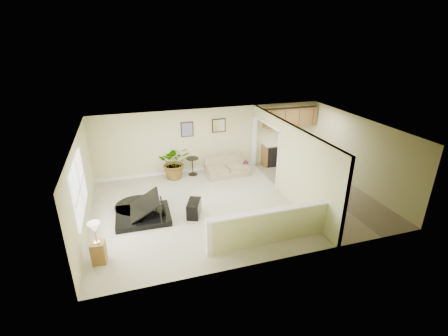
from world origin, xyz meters
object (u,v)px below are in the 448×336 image
object	(u,v)px
palm_plant	(175,162)
small_plant	(245,168)
loveseat	(226,166)
accent_table	(193,164)
piano	(140,198)
piano_bench	(194,208)
lamp_stand	(98,246)

from	to	relation	value
palm_plant	small_plant	xyz separation A→B (m)	(2.70, -0.37, -0.41)
loveseat	palm_plant	xyz separation A→B (m)	(-1.95, 0.25, 0.29)
accent_table	palm_plant	bearing A→B (deg)	-172.52
loveseat	palm_plant	world-z (taller)	palm_plant
piano	palm_plant	world-z (taller)	piano
piano_bench	palm_plant	world-z (taller)	palm_plant
piano	piano_bench	distance (m)	1.64
piano_bench	palm_plant	size ratio (longest dim) A/B	0.54
piano	accent_table	size ratio (longest dim) A/B	2.82
lamp_stand	accent_table	bearing A→B (deg)	53.93
piano_bench	palm_plant	bearing A→B (deg)	91.72
piano_bench	small_plant	world-z (taller)	small_plant
accent_table	small_plant	size ratio (longest dim) A/B	1.37
piano_bench	piano	bearing A→B (deg)	164.44
small_plant	lamp_stand	size ratio (longest dim) A/B	0.46
piano_bench	loveseat	distance (m)	3.25
piano	lamp_stand	bearing A→B (deg)	-119.07
piano	piano_bench	world-z (taller)	piano
piano	palm_plant	xyz separation A→B (m)	(1.44, 2.48, 0.01)
piano_bench	accent_table	bearing A→B (deg)	78.65
loveseat	accent_table	distance (m)	1.31
piano_bench	loveseat	size ratio (longest dim) A/B	0.43
loveseat	lamp_stand	size ratio (longest dim) A/B	1.48
piano	loveseat	xyz separation A→B (m)	(3.40, 2.23, -0.28)
loveseat	accent_table	size ratio (longest dim) A/B	2.33
loveseat	small_plant	size ratio (longest dim) A/B	3.18
loveseat	small_plant	world-z (taller)	loveseat
loveseat	accent_table	bearing A→B (deg)	161.85
accent_table	piano	bearing A→B (deg)	-129.69
loveseat	palm_plant	distance (m)	1.99
small_plant	lamp_stand	distance (m)	6.61
piano	palm_plant	size ratio (longest dim) A/B	1.53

